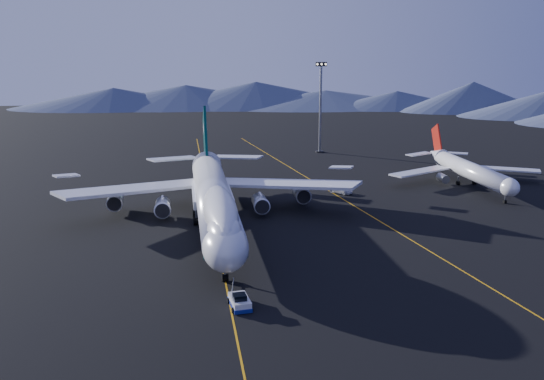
{
  "coord_description": "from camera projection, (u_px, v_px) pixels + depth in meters",
  "views": [
    {
      "loc": [
        -5.48,
        -107.41,
        32.69
      ],
      "look_at": [
        11.2,
        3.04,
        6.0
      ],
      "focal_mm": 40.0,
      "sensor_mm": 36.0,
      "label": 1
    }
  ],
  "objects": [
    {
      "name": "floodlight_mast",
      "position": [
        320.0,
        107.0,
        187.27
      ],
      "size": [
        3.44,
        2.58,
        27.83
      ],
      "rotation": [
        0.0,
        0.0,
        -0.37
      ],
      "color": "black",
      "rests_on": "ground"
    },
    {
      "name": "boeing_747",
      "position": [
        214.0,
        197.0,
        110.37
      ],
      "size": [
        59.62,
        72.43,
        19.37
      ],
      "color": "silver",
      "rests_on": "ground"
    },
    {
      "name": "service_van",
      "position": [
        341.0,
        190.0,
        137.34
      ],
      "size": [
        5.36,
        5.71,
        1.49
      ],
      "primitive_type": "imported",
      "rotation": [
        0.0,
        0.0,
        0.7
      ],
      "color": "silver",
      "rests_on": "ground"
    },
    {
      "name": "taxiway_line_main",
      "position": [
        215.0,
        227.0,
        111.69
      ],
      "size": [
        0.25,
        220.0,
        0.01
      ],
      "primitive_type": "cube",
      "color": "orange",
      "rests_on": "ground"
    },
    {
      "name": "second_jet",
      "position": [
        468.0,
        170.0,
        144.76
      ],
      "size": [
        38.83,
        43.87,
        12.48
      ],
      "rotation": [
        0.0,
        0.0,
        -0.19
      ],
      "color": "silver",
      "rests_on": "ground"
    },
    {
      "name": "pushback_tug",
      "position": [
        240.0,
        302.0,
        77.55
      ],
      "size": [
        3.09,
        4.88,
        2.02
      ],
      "rotation": [
        0.0,
        0.0,
        0.11
      ],
      "color": "silver",
      "rests_on": "ground"
    },
    {
      "name": "taxiway_line_side",
      "position": [
        356.0,
        207.0,
        125.66
      ],
      "size": [
        28.08,
        198.09,
        0.01
      ],
      "primitive_type": "cube",
      "rotation": [
        0.0,
        0.0,
        0.14
      ],
      "color": "orange",
      "rests_on": "ground"
    },
    {
      "name": "ground",
      "position": [
        215.0,
        227.0,
        111.69
      ],
      "size": [
        500.0,
        500.0,
        0.0
      ],
      "primitive_type": "plane",
      "color": "black",
      "rests_on": "ground"
    }
  ]
}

